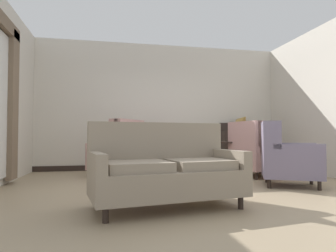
{
  "coord_description": "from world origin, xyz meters",
  "views": [
    {
      "loc": [
        -1.25,
        -4.39,
        0.79
      ],
      "look_at": [
        -0.29,
        0.42,
        0.96
      ],
      "focal_mm": 31.75,
      "sensor_mm": 36.0,
      "label": 1
    }
  ],
  "objects_px": {
    "gramophone": "(242,122)",
    "sideboard": "(239,147)",
    "coffee_table": "(193,158)",
    "porcelain_vase": "(194,144)",
    "side_table": "(230,154)",
    "armchair_back_corner": "(119,153)",
    "armchair_near_sideboard": "(286,158)",
    "armchair_foreground_right": "(255,154)",
    "settee": "(166,171)",
    "armchair_far_left": "(164,152)"
  },
  "relations": [
    {
      "from": "porcelain_vase",
      "to": "armchair_near_sideboard",
      "type": "relative_size",
      "value": 0.31
    },
    {
      "from": "coffee_table",
      "to": "sideboard",
      "type": "distance_m",
      "value": 2.5
    },
    {
      "from": "settee",
      "to": "armchair_near_sideboard",
      "type": "bearing_deg",
      "value": 15.69
    },
    {
      "from": "armchair_near_sideboard",
      "to": "armchair_foreground_right",
      "type": "bearing_deg",
      "value": 23.66
    },
    {
      "from": "coffee_table",
      "to": "porcelain_vase",
      "type": "relative_size",
      "value": 2.29
    },
    {
      "from": "porcelain_vase",
      "to": "gramophone",
      "type": "relative_size",
      "value": 0.72
    },
    {
      "from": "settee",
      "to": "armchair_back_corner",
      "type": "height_order",
      "value": "armchair_back_corner"
    },
    {
      "from": "gramophone",
      "to": "armchair_foreground_right",
      "type": "bearing_deg",
      "value": -105.81
    },
    {
      "from": "side_table",
      "to": "armchair_back_corner",
      "type": "bearing_deg",
      "value": 178.35
    },
    {
      "from": "coffee_table",
      "to": "sideboard",
      "type": "xyz_separation_m",
      "value": [
        1.71,
        1.82,
        0.11
      ]
    },
    {
      "from": "armchair_near_sideboard",
      "to": "side_table",
      "type": "height_order",
      "value": "armchair_near_sideboard"
    },
    {
      "from": "armchair_foreground_right",
      "to": "side_table",
      "type": "height_order",
      "value": "armchair_foreground_right"
    },
    {
      "from": "settee",
      "to": "side_table",
      "type": "distance_m",
      "value": 3.16
    },
    {
      "from": "porcelain_vase",
      "to": "armchair_back_corner",
      "type": "distance_m",
      "value": 1.55
    },
    {
      "from": "coffee_table",
      "to": "armchair_far_left",
      "type": "distance_m",
      "value": 1.39
    },
    {
      "from": "coffee_table",
      "to": "gramophone",
      "type": "bearing_deg",
      "value": 44.69
    },
    {
      "from": "settee",
      "to": "side_table",
      "type": "height_order",
      "value": "settee"
    },
    {
      "from": "armchair_near_sideboard",
      "to": "porcelain_vase",
      "type": "bearing_deg",
      "value": 86.88
    },
    {
      "from": "sideboard",
      "to": "gramophone",
      "type": "relative_size",
      "value": 2.42
    },
    {
      "from": "armchair_back_corner",
      "to": "armchair_far_left",
      "type": "bearing_deg",
      "value": 152.4
    },
    {
      "from": "armchair_back_corner",
      "to": "coffee_table",
      "type": "bearing_deg",
      "value": 90.88
    },
    {
      "from": "armchair_back_corner",
      "to": "sideboard",
      "type": "relative_size",
      "value": 1.03
    },
    {
      "from": "armchair_far_left",
      "to": "side_table",
      "type": "relative_size",
      "value": 1.57
    },
    {
      "from": "armchair_far_left",
      "to": "gramophone",
      "type": "relative_size",
      "value": 2.29
    },
    {
      "from": "porcelain_vase",
      "to": "armchair_foreground_right",
      "type": "height_order",
      "value": "armchair_foreground_right"
    },
    {
      "from": "porcelain_vase",
      "to": "settee",
      "type": "height_order",
      "value": "settee"
    },
    {
      "from": "armchair_foreground_right",
      "to": "side_table",
      "type": "xyz_separation_m",
      "value": [
        -0.33,
        0.45,
        -0.04
      ]
    },
    {
      "from": "armchair_foreground_right",
      "to": "sideboard",
      "type": "xyz_separation_m",
      "value": [
        0.33,
        1.42,
        0.07
      ]
    },
    {
      "from": "side_table",
      "to": "sideboard",
      "type": "xyz_separation_m",
      "value": [
        0.67,
        0.97,
        0.11
      ]
    },
    {
      "from": "armchair_back_corner",
      "to": "armchair_foreground_right",
      "type": "relative_size",
      "value": 1.07
    },
    {
      "from": "settee",
      "to": "side_table",
      "type": "relative_size",
      "value": 2.6
    },
    {
      "from": "side_table",
      "to": "sideboard",
      "type": "relative_size",
      "value": 0.6
    },
    {
      "from": "porcelain_vase",
      "to": "armchair_near_sideboard",
      "type": "distance_m",
      "value": 1.51
    },
    {
      "from": "porcelain_vase",
      "to": "settee",
      "type": "bearing_deg",
      "value": -115.62
    },
    {
      "from": "porcelain_vase",
      "to": "armchair_foreground_right",
      "type": "bearing_deg",
      "value": 15.81
    },
    {
      "from": "gramophone",
      "to": "sideboard",
      "type": "bearing_deg",
      "value": 117.89
    },
    {
      "from": "armchair_foreground_right",
      "to": "side_table",
      "type": "relative_size",
      "value": 1.59
    },
    {
      "from": "armchair_back_corner",
      "to": "armchair_near_sideboard",
      "type": "height_order",
      "value": "armchair_back_corner"
    },
    {
      "from": "armchair_far_left",
      "to": "side_table",
      "type": "height_order",
      "value": "armchair_far_left"
    },
    {
      "from": "armchair_far_left",
      "to": "armchair_back_corner",
      "type": "bearing_deg",
      "value": 7.89
    },
    {
      "from": "porcelain_vase",
      "to": "armchair_far_left",
      "type": "xyz_separation_m",
      "value": [
        -0.27,
        1.35,
        -0.22
      ]
    },
    {
      "from": "coffee_table",
      "to": "armchair_foreground_right",
      "type": "xyz_separation_m",
      "value": [
        1.38,
        0.4,
        0.03
      ]
    },
    {
      "from": "armchair_foreground_right",
      "to": "side_table",
      "type": "distance_m",
      "value": 0.56
    },
    {
      "from": "porcelain_vase",
      "to": "side_table",
      "type": "distance_m",
      "value": 1.34
    },
    {
      "from": "coffee_table",
      "to": "armchair_near_sideboard",
      "type": "distance_m",
      "value": 1.51
    },
    {
      "from": "coffee_table",
      "to": "porcelain_vase",
      "type": "xyz_separation_m",
      "value": [
        0.03,
        0.02,
        0.25
      ]
    },
    {
      "from": "armchair_back_corner",
      "to": "gramophone",
      "type": "height_order",
      "value": "gramophone"
    },
    {
      "from": "settee",
      "to": "armchair_foreground_right",
      "type": "height_order",
      "value": "armchair_foreground_right"
    },
    {
      "from": "armchair_near_sideboard",
      "to": "side_table",
      "type": "bearing_deg",
      "value": 36.57
    },
    {
      "from": "coffee_table",
      "to": "armchair_near_sideboard",
      "type": "xyz_separation_m",
      "value": [
        1.33,
        -0.71,
        0.02
      ]
    }
  ]
}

